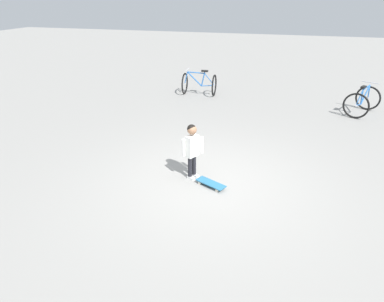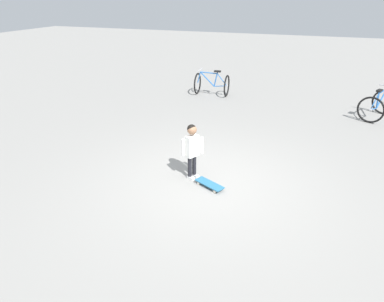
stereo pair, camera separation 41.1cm
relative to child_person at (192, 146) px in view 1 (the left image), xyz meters
The scene contains 5 objects.
ground_plane 0.77m from the child_person, 77.11° to the left, with size 50.00×50.00×0.00m, color gray.
child_person is the anchor object (origin of this frame).
skateboard 0.76m from the child_person, 62.25° to the left, with size 0.41×0.59×0.07m.
bicycle_near 6.08m from the child_person, 143.20° to the left, with size 1.27×1.11×0.85m.
bicycle_mid 5.68m from the child_person, 166.48° to the right, with size 0.75×1.09×0.85m.
Camera 1 is at (5.17, 1.11, 3.15)m, focal length 31.18 mm.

